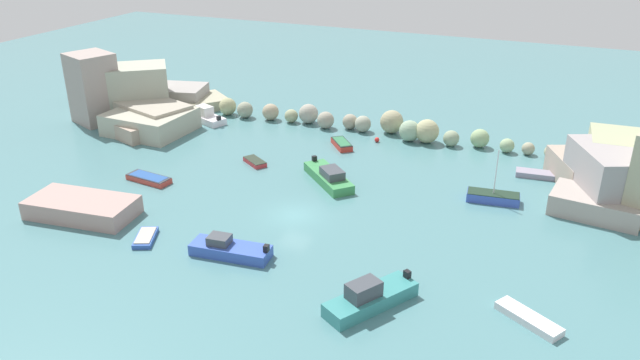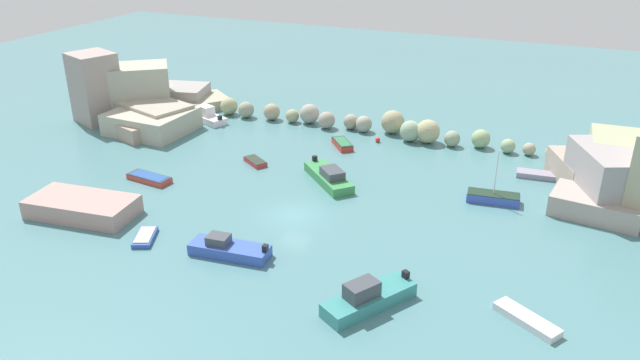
{
  "view_description": "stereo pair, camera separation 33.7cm",
  "coord_description": "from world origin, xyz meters",
  "px_view_note": "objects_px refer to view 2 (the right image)",
  "views": [
    {
      "loc": [
        19.86,
        -40.83,
        23.73
      ],
      "look_at": [
        0.0,
        5.33,
        1.0
      ],
      "focal_mm": 34.48,
      "sensor_mm": 36.0,
      "label": 1
    },
    {
      "loc": [
        20.17,
        -40.7,
        23.73
      ],
      "look_at": [
        0.0,
        5.33,
        1.0
      ],
      "focal_mm": 34.48,
      "sensor_mm": 36.0,
      "label": 2
    }
  ],
  "objects_px": {
    "moored_boat_6": "(368,298)",
    "moored_boat_10": "(145,237)",
    "stone_dock": "(83,207)",
    "channel_buoy": "(378,140)",
    "moored_boat_4": "(329,177)",
    "moored_boat_5": "(208,116)",
    "moored_boat_2": "(527,319)",
    "moored_boat_0": "(493,197)",
    "moored_boat_7": "(149,178)",
    "moored_boat_1": "(229,249)",
    "moored_boat_3": "(537,175)",
    "moored_boat_9": "(342,144)",
    "moored_boat_8": "(255,162)"
  },
  "relations": [
    {
      "from": "moored_boat_6",
      "to": "moored_boat_10",
      "type": "xyz_separation_m",
      "value": [
        -18.67,
        1.3,
        -0.47
      ]
    },
    {
      "from": "stone_dock",
      "to": "channel_buoy",
      "type": "distance_m",
      "value": 31.07
    },
    {
      "from": "moored_boat_4",
      "to": "moored_boat_5",
      "type": "xyz_separation_m",
      "value": [
        -20.06,
        10.41,
        0.04
      ]
    },
    {
      "from": "moored_boat_5",
      "to": "moored_boat_2",
      "type": "bearing_deg",
      "value": 169.59
    },
    {
      "from": "moored_boat_0",
      "to": "moored_boat_10",
      "type": "xyz_separation_m",
      "value": [
        -23.52,
        -17.4,
        -0.22
      ]
    },
    {
      "from": "stone_dock",
      "to": "moored_boat_7",
      "type": "bearing_deg",
      "value": 85.14
    },
    {
      "from": "stone_dock",
      "to": "moored_boat_1",
      "type": "height_order",
      "value": "stone_dock"
    },
    {
      "from": "moored_boat_5",
      "to": "moored_boat_7",
      "type": "bearing_deg",
      "value": 126.8
    },
    {
      "from": "stone_dock",
      "to": "moored_boat_0",
      "type": "bearing_deg",
      "value": 27.63
    },
    {
      "from": "moored_boat_5",
      "to": "moored_boat_3",
      "type": "bearing_deg",
      "value": -160.41
    },
    {
      "from": "stone_dock",
      "to": "moored_boat_10",
      "type": "bearing_deg",
      "value": -9.76
    },
    {
      "from": "moored_boat_1",
      "to": "moored_boat_9",
      "type": "relative_size",
      "value": 1.77
    },
    {
      "from": "moored_boat_5",
      "to": "moored_boat_8",
      "type": "bearing_deg",
      "value": 163.26
    },
    {
      "from": "moored_boat_3",
      "to": "moored_boat_0",
      "type": "bearing_deg",
      "value": 61.38
    },
    {
      "from": "moored_boat_2",
      "to": "moored_boat_6",
      "type": "height_order",
      "value": "moored_boat_6"
    },
    {
      "from": "moored_boat_0",
      "to": "moored_boat_9",
      "type": "relative_size",
      "value": 1.39
    },
    {
      "from": "moored_boat_8",
      "to": "moored_boat_9",
      "type": "distance_m",
      "value": 9.96
    },
    {
      "from": "moored_boat_0",
      "to": "moored_boat_10",
      "type": "relative_size",
      "value": 1.46
    },
    {
      "from": "moored_boat_2",
      "to": "moored_boat_9",
      "type": "relative_size",
      "value": 1.26
    },
    {
      "from": "moored_boat_6",
      "to": "moored_boat_8",
      "type": "bearing_deg",
      "value": -103.87
    },
    {
      "from": "moored_boat_2",
      "to": "moored_boat_1",
      "type": "bearing_deg",
      "value": 32.36
    },
    {
      "from": "moored_boat_10",
      "to": "stone_dock",
      "type": "bearing_deg",
      "value": 55.82
    },
    {
      "from": "moored_boat_3",
      "to": "moored_boat_10",
      "type": "xyz_separation_m",
      "value": [
        -26.5,
        -24.44,
        -0.05
      ]
    },
    {
      "from": "moored_boat_3",
      "to": "moored_boat_4",
      "type": "bearing_deg",
      "value": 21.33
    },
    {
      "from": "moored_boat_6",
      "to": "moored_boat_10",
      "type": "bearing_deg",
      "value": -63.34
    },
    {
      "from": "moored_boat_1",
      "to": "moored_boat_9",
      "type": "distance_m",
      "value": 23.81
    },
    {
      "from": "moored_boat_4",
      "to": "channel_buoy",
      "type": "bearing_deg",
      "value": 129.74
    },
    {
      "from": "moored_boat_5",
      "to": "moored_boat_7",
      "type": "height_order",
      "value": "moored_boat_5"
    },
    {
      "from": "moored_boat_5",
      "to": "moored_boat_10",
      "type": "xyz_separation_m",
      "value": [
        11.16,
        -25.85,
        -0.41
      ]
    },
    {
      "from": "channel_buoy",
      "to": "moored_boat_1",
      "type": "distance_m",
      "value": 26.8
    },
    {
      "from": "moored_boat_2",
      "to": "moored_boat_4",
      "type": "height_order",
      "value": "moored_boat_4"
    },
    {
      "from": "moored_boat_10",
      "to": "moored_boat_2",
      "type": "bearing_deg",
      "value": -112.22
    },
    {
      "from": "moored_boat_6",
      "to": "moored_boat_8",
      "type": "distance_m",
      "value": 25.59
    },
    {
      "from": "moored_boat_3",
      "to": "moored_boat_6",
      "type": "height_order",
      "value": "moored_boat_6"
    },
    {
      "from": "stone_dock",
      "to": "moored_boat_5",
      "type": "xyz_separation_m",
      "value": [
        -3.86,
        24.6,
        -0.14
      ]
    },
    {
      "from": "moored_boat_6",
      "to": "moored_boat_9",
      "type": "relative_size",
      "value": 1.91
    },
    {
      "from": "moored_boat_8",
      "to": "moored_boat_3",
      "type": "bearing_deg",
      "value": 49.78
    },
    {
      "from": "stone_dock",
      "to": "moored_boat_5",
      "type": "bearing_deg",
      "value": 98.92
    },
    {
      "from": "moored_boat_4",
      "to": "moored_boat_8",
      "type": "bearing_deg",
      "value": -144.69
    },
    {
      "from": "moored_boat_3",
      "to": "stone_dock",
      "type": "bearing_deg",
      "value": 28.71
    },
    {
      "from": "stone_dock",
      "to": "moored_boat_3",
      "type": "bearing_deg",
      "value": 34.45
    },
    {
      "from": "stone_dock",
      "to": "moored_boat_10",
      "type": "xyz_separation_m",
      "value": [
        7.3,
        -1.26,
        -0.55
      ]
    },
    {
      "from": "moored_boat_1",
      "to": "moored_boat_4",
      "type": "distance_m",
      "value": 14.94
    },
    {
      "from": "moored_boat_5",
      "to": "moored_boat_10",
      "type": "distance_m",
      "value": 28.16
    },
    {
      "from": "moored_boat_1",
      "to": "moored_boat_6",
      "type": "height_order",
      "value": "moored_boat_6"
    },
    {
      "from": "moored_boat_6",
      "to": "moored_boat_7",
      "type": "height_order",
      "value": "moored_boat_6"
    },
    {
      "from": "moored_boat_8",
      "to": "moored_boat_1",
      "type": "bearing_deg",
      "value": -34.13
    },
    {
      "from": "moored_boat_0",
      "to": "moored_boat_9",
      "type": "height_order",
      "value": "moored_boat_0"
    },
    {
      "from": "moored_boat_1",
      "to": "moored_boat_3",
      "type": "height_order",
      "value": "moored_boat_1"
    },
    {
      "from": "moored_boat_2",
      "to": "moored_boat_9",
      "type": "bearing_deg",
      "value": -16.14
    }
  ]
}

